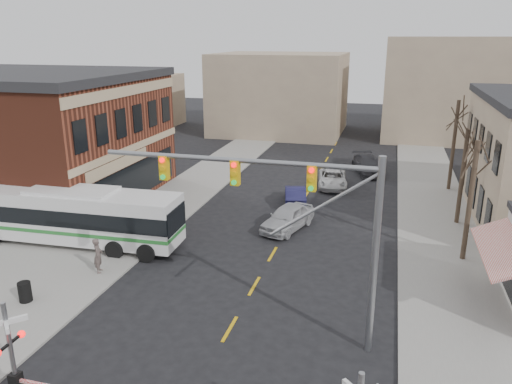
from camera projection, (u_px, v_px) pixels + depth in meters
ground at (214, 357)px, 19.63m from camera, size 160.00×160.00×0.00m
sidewalk_west at (187, 191)px, 40.41m from camera, size 5.00×60.00×0.12m
sidewalk_east at (434, 212)px, 35.67m from camera, size 5.00×60.00×0.12m
tree_east_a at (470, 201)px, 27.02m from camera, size 0.28×0.28×6.75m
tree_east_b at (462, 177)px, 32.54m from camera, size 0.28×0.28×6.30m
tree_east_c at (453, 146)px, 39.72m from camera, size 0.28×0.28×7.20m
transit_bus at (75, 215)px, 29.70m from camera, size 13.02×3.31×3.33m
traffic_signal_mast at (298, 207)px, 19.09m from camera, size 11.10×0.30×8.00m
rr_crossing_west at (23, 359)px, 16.29m from camera, size 5.60×1.36×4.00m
trash_bin at (25, 292)px, 23.38m from camera, size 0.60×0.60×0.96m
car_a at (288, 217)px, 32.36m from camera, size 3.23×5.10×1.62m
car_b at (295, 195)px, 37.30m from camera, size 2.40×4.52×1.42m
car_c at (332, 179)px, 41.56m from camera, size 2.94×5.21×1.37m
car_d at (368, 165)px, 45.66m from camera, size 3.63×5.75×1.55m
pedestrian_near at (98, 255)px, 26.16m from camera, size 0.69×0.81×1.89m
pedestrian_far at (88, 230)px, 29.97m from camera, size 0.97×1.01×1.65m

